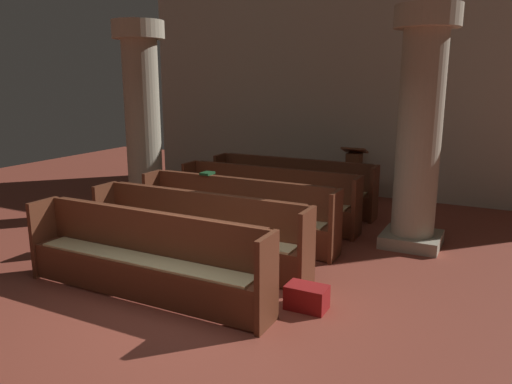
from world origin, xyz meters
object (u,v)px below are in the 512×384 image
at_px(pew_row_0, 292,184).
at_px(pew_row_1, 268,196).
at_px(hymn_book, 207,173).
at_px(kneeler_box_red, 307,297).
at_px(pillar_aisle_side, 420,126).
at_px(pillar_far_side, 143,116).
at_px(lectern, 353,177).
at_px(pew_row_4, 144,255).
at_px(pew_row_2, 237,211).
at_px(pew_row_3, 197,229).

bearing_deg(pew_row_0, pew_row_1, -90.00).
distance_m(pew_row_0, hymn_book, 2.08).
distance_m(pew_row_0, pew_row_1, 1.05).
bearing_deg(kneeler_box_red, pillar_aisle_side, 76.78).
height_order(pillar_far_side, lectern, pillar_far_side).
distance_m(pew_row_4, pillar_far_side, 3.88).
bearing_deg(hymn_book, lectern, 66.94).
bearing_deg(pew_row_0, pew_row_2, -90.00).
height_order(pew_row_2, pew_row_4, same).
bearing_deg(lectern, pew_row_3, -99.70).
bearing_deg(pew_row_3, pew_row_2, 90.00).
height_order(pillar_far_side, hymn_book, pillar_far_side).
height_order(pew_row_4, hymn_book, hymn_book).
xyz_separation_m(pew_row_4, pillar_aisle_side, (2.36, 3.18, 1.26)).
bearing_deg(lectern, pillar_aisle_side, -56.45).
relative_size(pew_row_0, hymn_book, 14.58).
relative_size(pew_row_1, pew_row_3, 1.00).
relative_size(pew_row_4, pillar_far_side, 0.93).
relative_size(pew_row_2, pillar_far_side, 0.93).
xyz_separation_m(pew_row_3, lectern, (0.77, 4.52, -0.04)).
relative_size(pillar_aisle_side, kneeler_box_red, 7.74).
xyz_separation_m(pew_row_4, pillar_far_side, (-2.31, 2.85, 1.26)).
height_order(pew_row_0, pillar_far_side, pillar_far_side).
relative_size(pew_row_2, pew_row_4, 1.00).
relative_size(pew_row_3, kneeler_box_red, 7.18).
distance_m(pew_row_4, lectern, 5.62).
bearing_deg(pew_row_4, hymn_book, 105.19).
bearing_deg(pew_row_2, pillar_aisle_side, 24.32).
bearing_deg(pillar_aisle_side, pillar_far_side, -175.96).
relative_size(pew_row_2, hymn_book, 14.58).
bearing_deg(kneeler_box_red, pew_row_3, 163.19).
distance_m(hymn_book, kneeler_box_red, 3.06).
height_order(pew_row_1, pew_row_4, same).
bearing_deg(pew_row_4, pew_row_1, 90.00).
xyz_separation_m(pew_row_0, pew_row_2, (0.00, -2.11, 0.00)).
height_order(pew_row_4, pillar_aisle_side, pillar_aisle_side).
xyz_separation_m(pew_row_3, hymn_book, (-0.62, 1.24, 0.48)).
bearing_deg(pew_row_2, hymn_book, 163.55).
distance_m(pillar_aisle_side, lectern, 3.15).
bearing_deg(hymn_book, pew_row_0, 72.08).
distance_m(pew_row_0, pillar_far_side, 2.97).
bearing_deg(pew_row_4, lectern, 82.11).
distance_m(pew_row_1, pew_row_4, 3.16).
distance_m(pew_row_1, pew_row_3, 2.11).
distance_m(pew_row_1, lectern, 2.53).
relative_size(pew_row_2, pillar_aisle_side, 0.93).
bearing_deg(pillar_far_side, hymn_book, -18.16).
bearing_deg(pew_row_2, pew_row_0, 90.00).
distance_m(pew_row_4, hymn_book, 2.42).
xyz_separation_m(pew_row_1, pew_row_3, (0.00, -2.11, 0.00)).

